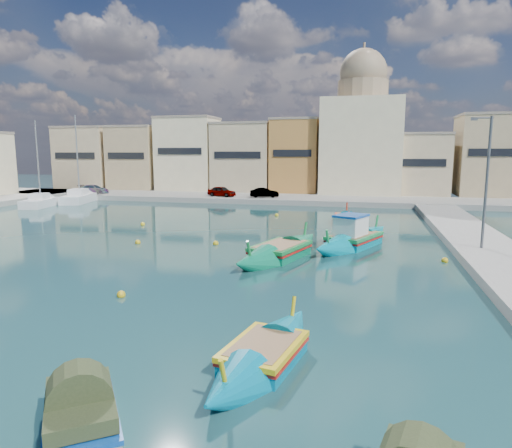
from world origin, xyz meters
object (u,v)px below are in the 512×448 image
(luzzu_cyan_mid, at_px, (347,221))
(yacht_midnorth, at_px, (46,202))
(luzzu_cyan_south, at_px, (264,356))
(tender_near, at_px, (81,416))
(luzzu_blue_south, at_px, (280,252))
(luzzu_turquoise_cabin, at_px, (354,240))
(church_block, at_px, (361,133))
(quay_street_lamp, at_px, (486,182))
(yacht_north, at_px, (84,198))

(luzzu_cyan_mid, distance_m, yacht_midnorth, 33.97)
(luzzu_cyan_south, xyz_separation_m, tender_near, (-3.13, -4.16, 0.19))
(luzzu_blue_south, distance_m, luzzu_cyan_south, 13.36)
(luzzu_turquoise_cabin, bearing_deg, luzzu_cyan_mid, 94.82)
(luzzu_turquoise_cabin, height_order, luzzu_cyan_mid, luzzu_turquoise_cabin)
(luzzu_turquoise_cabin, distance_m, luzzu_cyan_mid, 9.11)
(luzzu_turquoise_cabin, distance_m, yacht_midnorth, 37.23)
(yacht_midnorth, bearing_deg, luzzu_blue_south, -31.79)
(luzzu_cyan_mid, bearing_deg, church_block, 88.63)
(yacht_midnorth, bearing_deg, church_block, 28.16)
(tender_near, relative_size, yacht_midnorth, 0.31)
(church_block, height_order, yacht_midnorth, church_block)
(luzzu_cyan_south, bearing_deg, luzzu_turquoise_cabin, 83.26)
(church_block, height_order, luzzu_cyan_mid, church_block)
(luzzu_cyan_mid, distance_m, luzzu_blue_south, 13.74)
(quay_street_lamp, bearing_deg, luzzu_blue_south, -165.11)
(quay_street_lamp, relative_size, luzzu_turquoise_cabin, 0.79)
(tender_near, height_order, yacht_midnorth, yacht_midnorth)
(quay_street_lamp, relative_size, tender_near, 2.58)
(luzzu_cyan_south, relative_size, yacht_north, 0.65)
(church_block, xyz_separation_m, tender_near, (-5.00, -54.38, -7.99))
(church_block, bearing_deg, yacht_midnorth, -151.84)
(yacht_midnorth, bearing_deg, luzzu_cyan_south, -44.76)
(yacht_north, xyz_separation_m, yacht_midnorth, (-1.53, -4.95, -0.04))
(luzzu_cyan_south, xyz_separation_m, yacht_north, (-30.70, 36.91, 0.20))
(luzzu_cyan_south, bearing_deg, quay_street_lamp, 60.14)
(quay_street_lamp, height_order, luzzu_turquoise_cabin, quay_street_lamp)
(church_block, xyz_separation_m, yacht_midnorth, (-34.10, -18.25, -8.01))
(yacht_north, bearing_deg, luzzu_cyan_south, -50.25)
(luzzu_blue_south, bearing_deg, church_block, 84.07)
(quay_street_lamp, bearing_deg, tender_near, -121.40)
(yacht_north, relative_size, yacht_midnorth, 1.09)
(luzzu_cyan_mid, bearing_deg, luzzu_turquoise_cabin, -85.18)
(yacht_north, bearing_deg, luzzu_turquoise_cabin, -30.68)
(luzzu_cyan_mid, height_order, tender_near, luzzu_cyan_mid)
(luzzu_blue_south, xyz_separation_m, yacht_midnorth, (-30.25, 18.75, 0.11))
(church_block, height_order, quay_street_lamp, church_block)
(church_block, distance_m, luzzu_cyan_south, 50.91)
(church_block, xyz_separation_m, luzzu_turquoise_cabin, (0.20, -32.74, -8.02))
(luzzu_turquoise_cabin, relative_size, yacht_north, 0.92)
(luzzu_turquoise_cabin, height_order, yacht_midnorth, yacht_midnorth)
(luzzu_cyan_mid, height_order, yacht_north, yacht_north)
(church_block, bearing_deg, luzzu_cyan_south, -92.13)
(quay_street_lamp, height_order, luzzu_cyan_south, quay_street_lamp)
(quay_street_lamp, relative_size, luzzu_cyan_mid, 0.91)
(luzzu_cyan_mid, height_order, luzzu_cyan_south, luzzu_cyan_mid)
(church_block, height_order, luzzu_blue_south, church_block)
(luzzu_turquoise_cabin, bearing_deg, yacht_midnorth, 157.10)
(yacht_midnorth, bearing_deg, luzzu_cyan_mid, -9.16)
(quay_street_lamp, xyz_separation_m, luzzu_cyan_mid, (-8.01, 10.34, -4.07))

